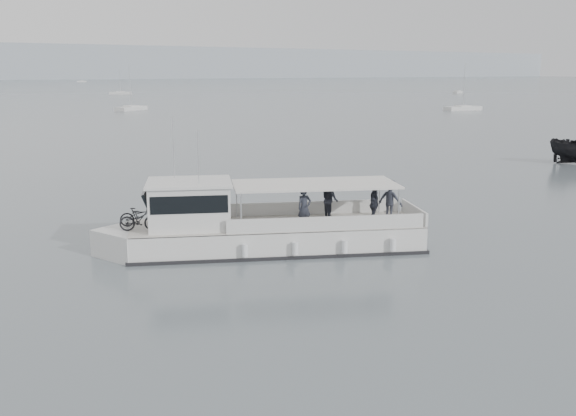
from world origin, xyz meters
TOP-DOWN VIEW (x-y plane):
  - ground at (0.00, 0.00)m, footprint 1400.00×1400.00m
  - tour_boat at (-0.41, -1.26)m, footprint 12.33×7.40m

SIDE VIEW (x-z plane):
  - ground at x=0.00m, z-range 0.00..0.00m
  - tour_boat at x=-0.41m, z-range -1.80..3.56m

